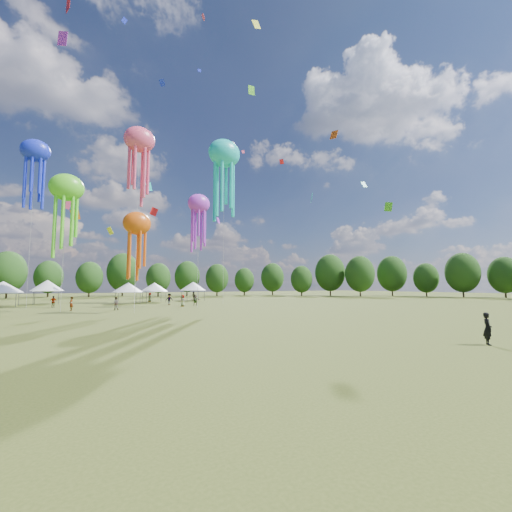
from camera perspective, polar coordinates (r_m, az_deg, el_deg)
ground at (r=16.68m, az=15.84°, el=-16.25°), size 300.00×300.00×0.00m
observer_main at (r=22.88m, az=34.91°, el=-10.18°), size 0.77×0.76×1.79m
spectator_near at (r=48.58m, az=-22.92°, el=-7.52°), size 0.92×0.75×1.74m
spectators_far at (r=60.86m, az=-15.60°, el=-7.11°), size 26.91×20.70×1.93m
festival_tents at (r=67.36m, az=-23.59°, el=-4.83°), size 38.09×10.86×4.26m
show_kites at (r=56.88m, az=-14.52°, el=13.04°), size 34.54×17.29×30.73m
small_kites at (r=61.69m, az=-17.19°, el=21.41°), size 82.88×67.19×46.92m
treeline at (r=74.39m, az=-24.29°, el=-2.11°), size 201.57×95.24×13.43m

